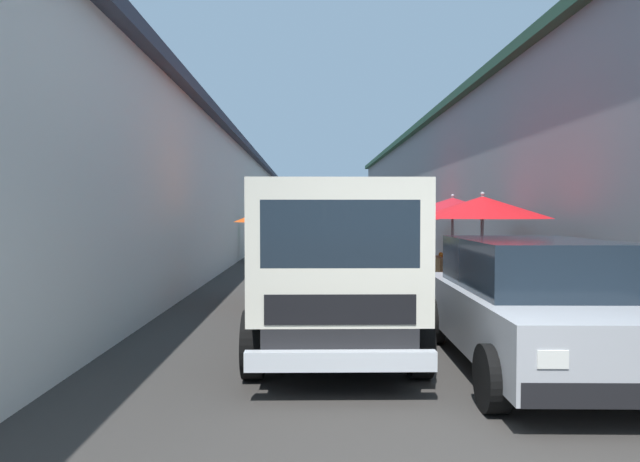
% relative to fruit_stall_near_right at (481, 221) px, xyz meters
% --- Properties ---
extents(ground, '(90.00, 90.00, 0.00)m').
position_rel_fruit_stall_near_right_xyz_m(ground, '(7.09, 1.94, -1.61)').
color(ground, '#33302D').
extents(building_left_whitewash, '(49.80, 7.50, 4.48)m').
position_rel_fruit_stall_near_right_xyz_m(building_left_whitewash, '(9.34, 9.01, 0.64)').
color(building_left_whitewash, silver).
rests_on(building_left_whitewash, ground).
extents(building_right_concrete, '(49.80, 7.50, 5.41)m').
position_rel_fruit_stall_near_right_xyz_m(building_right_concrete, '(9.34, -5.13, 1.10)').
color(building_right_concrete, gray).
rests_on(building_right_concrete, ground).
extents(fruit_stall_near_right, '(2.32, 2.32, 2.11)m').
position_rel_fruit_stall_near_right_xyz_m(fruit_stall_near_right, '(0.00, 0.00, 0.00)').
color(fruit_stall_near_right, '#9E9EA3').
rests_on(fruit_stall_near_right, ground).
extents(fruit_stall_far_right, '(2.36, 2.36, 2.15)m').
position_rel_fruit_stall_near_right_xyz_m(fruit_stall_far_right, '(2.46, -0.13, 0.00)').
color(fruit_stall_far_right, '#9E9EA3').
rests_on(fruit_stall_far_right, ground).
extents(fruit_stall_far_left, '(2.75, 2.75, 2.09)m').
position_rel_fruit_stall_near_right_xyz_m(fruit_stall_far_left, '(8.80, 0.08, 0.04)').
color(fruit_stall_far_left, '#9E9EA3').
rests_on(fruit_stall_far_left, ground).
extents(fruit_stall_near_left, '(2.15, 2.15, 2.09)m').
position_rel_fruit_stall_near_right_xyz_m(fruit_stall_near_left, '(1.28, 3.30, -0.07)').
color(fruit_stall_near_left, '#9E9EA3').
rests_on(fruit_stall_near_left, ground).
extents(hatchback_car, '(3.96, 2.02, 1.45)m').
position_rel_fruit_stall_near_right_xyz_m(hatchback_car, '(-3.41, 0.43, -0.87)').
color(hatchback_car, '#ADAFB5').
rests_on(hatchback_car, ground).
extents(delivery_truck, '(4.93, 1.98, 2.08)m').
position_rel_fruit_stall_near_right_xyz_m(delivery_truck, '(-3.00, 2.65, -0.57)').
color(delivery_truck, black).
rests_on(delivery_truck, ground).
extents(vendor_by_crates, '(0.63, 0.25, 1.57)m').
position_rel_fruit_stall_near_right_xyz_m(vendor_by_crates, '(8.59, 3.15, -0.71)').
color(vendor_by_crates, navy).
rests_on(vendor_by_crates, ground).
extents(vendor_in_shade, '(0.59, 0.35, 1.57)m').
position_rel_fruit_stall_near_right_xyz_m(vendor_in_shade, '(11.02, 4.95, -0.71)').
color(vendor_in_shade, '#665B4C').
rests_on(vendor_in_shade, ground).
extents(parked_scooter, '(1.69, 0.39, 1.14)m').
position_rel_fruit_stall_near_right_xyz_m(parked_scooter, '(4.53, 3.46, -1.16)').
color(parked_scooter, black).
rests_on(parked_scooter, ground).
extents(plastic_stool, '(0.30, 0.30, 0.43)m').
position_rel_fruit_stall_near_right_xyz_m(plastic_stool, '(-2.02, -0.86, -1.29)').
color(plastic_stool, '#1E8C3F').
rests_on(plastic_stool, ground).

